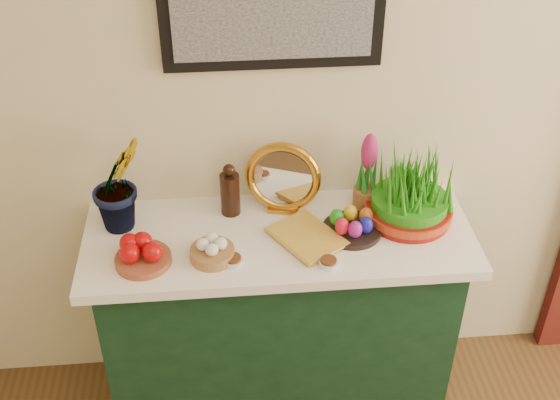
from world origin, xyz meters
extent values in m
cube|color=beige|center=(0.00, 2.25, 1.35)|extent=(4.00, 0.04, 2.70)
cube|color=#14371D|center=(-0.43, 2.00, 0.42)|extent=(1.30, 0.45, 0.85)
cube|color=white|center=(-0.43, 2.00, 0.87)|extent=(1.40, 0.55, 0.04)
imported|color=#22721F|center=(-0.98, 2.10, 1.13)|extent=(0.31, 0.30, 0.48)
cylinder|color=brown|center=(-0.90, 1.88, 0.90)|extent=(0.20, 0.20, 0.03)
cylinder|color=#9C6D3E|center=(-0.67, 1.88, 0.91)|extent=(0.15, 0.15, 0.04)
cylinder|color=black|center=(-0.59, 2.14, 0.97)|extent=(0.07, 0.07, 0.17)
sphere|color=black|center=(-0.59, 2.14, 1.08)|extent=(0.05, 0.05, 0.05)
cube|color=#B47821|center=(-0.40, 2.14, 0.90)|extent=(0.12, 0.08, 0.02)
torus|color=#B47821|center=(-0.40, 2.15, 1.03)|extent=(0.29, 0.13, 0.28)
cylinder|color=silver|center=(-0.40, 2.15, 1.03)|extent=(0.21, 0.08, 0.21)
imported|color=gold|center=(-0.41, 1.90, 0.91)|extent=(0.28, 0.30, 0.03)
cylinder|color=silver|center=(-0.60, 1.85, 0.90)|extent=(0.07, 0.07, 0.02)
cylinder|color=#592D14|center=(-0.60, 1.85, 0.91)|extent=(0.06, 0.06, 0.01)
cylinder|color=silver|center=(-0.27, 1.81, 0.90)|extent=(0.07, 0.07, 0.02)
cylinder|color=#592D14|center=(-0.27, 1.81, 0.91)|extent=(0.05, 0.05, 0.01)
cylinder|color=black|center=(-0.17, 1.98, 0.90)|extent=(0.25, 0.25, 0.02)
ellipsoid|color=red|center=(-0.21, 1.95, 0.94)|extent=(0.05, 0.05, 0.07)
ellipsoid|color=#1717A3|center=(-0.12, 1.95, 0.94)|extent=(0.05, 0.05, 0.07)
ellipsoid|color=yellow|center=(-0.17, 2.03, 0.94)|extent=(0.05, 0.05, 0.07)
ellipsoid|color=#1F911A|center=(-0.22, 2.00, 0.94)|extent=(0.05, 0.05, 0.07)
ellipsoid|color=#C55D17|center=(-0.11, 2.00, 0.94)|extent=(0.05, 0.05, 0.07)
ellipsoid|color=#921A84|center=(-0.17, 1.93, 0.94)|extent=(0.05, 0.05, 0.07)
cylinder|color=#9B5E33|center=(-0.09, 2.14, 0.93)|extent=(0.10, 0.10, 0.08)
ellipsoid|color=#CC286B|center=(-0.09, 2.14, 1.13)|extent=(0.06, 0.06, 0.15)
cylinder|color=maroon|center=(0.05, 2.05, 0.92)|extent=(0.31, 0.31, 0.06)
cylinder|color=#AA1113|center=(0.05, 2.05, 0.93)|extent=(0.32, 0.32, 0.03)
camera|label=1|loc=(-0.60, 0.03, 2.46)|focal=45.00mm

